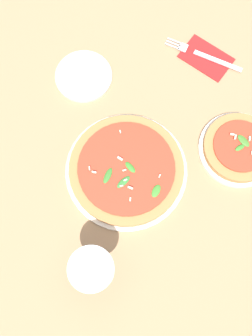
{
  "coord_description": "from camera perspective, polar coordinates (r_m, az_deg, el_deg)",
  "views": [
    {
      "loc": [
        -0.12,
        0.26,
        0.94
      ],
      "look_at": [
        0.0,
        0.02,
        0.03
      ],
      "focal_mm": 42.0,
      "sensor_mm": 36.0,
      "label": 1
    }
  ],
  "objects": [
    {
      "name": "pizza_personal_side",
      "position": [
        1.02,
        16.06,
        2.79
      ],
      "size": [
        0.2,
        0.2,
        0.05
      ],
      "color": "silver",
      "rests_on": "ground_plane"
    },
    {
      "name": "napkin",
      "position": [
        1.13,
        11.57,
        15.42
      ],
      "size": [
        0.15,
        0.11,
        0.01
      ],
      "rotation": [
        0.0,
        0.0,
        -0.16
      ],
      "color": "#B21E1E",
      "rests_on": "ground_plane"
    },
    {
      "name": "fork",
      "position": [
        1.12,
        11.23,
        15.72
      ],
      "size": [
        0.22,
        0.03,
        0.0
      ],
      "rotation": [
        0.0,
        0.0,
        0.05
      ],
      "color": "silver",
      "rests_on": "ground_plane"
    },
    {
      "name": "wine_glass",
      "position": [
        0.84,
        -4.89,
        -14.49
      ],
      "size": [
        0.09,
        0.09,
        0.15
      ],
      "color": "white",
      "rests_on": "ground_plane"
    },
    {
      "name": "side_plate_white",
      "position": [
        1.08,
        -6.18,
        13.2
      ],
      "size": [
        0.15,
        0.15,
        0.02
      ],
      "color": "silver",
      "rests_on": "ground_plane"
    },
    {
      "name": "pizza_arugula_main",
      "position": [
        0.96,
        0.0,
        -0.23
      ],
      "size": [
        0.3,
        0.3,
        0.05
      ],
      "color": "silver",
      "rests_on": "ground_plane"
    },
    {
      "name": "ground_plane",
      "position": [
        0.98,
        0.71,
        0.72
      ],
      "size": [
        6.0,
        6.0,
        0.0
      ],
      "primitive_type": "plane",
      "color": "#9E7A56"
    }
  ]
}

